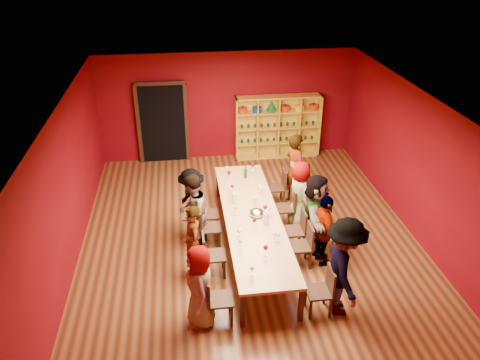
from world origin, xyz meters
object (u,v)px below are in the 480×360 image
object	(u,v)px
chair_person_left_1	(210,253)
person_left_3	(192,202)
chair_person_right_1	(304,243)
person_right_1	(324,231)
tasting_table	(252,218)
wine_bottle	(246,173)
person_right_4	(295,169)
chair_person_right_4	(279,185)
chair_person_right_3	(288,205)
chair_person_right_0	(324,288)
chair_person_left_3	(205,212)
shelving_unit	(277,124)
chair_person_left_0	(215,297)
person_left_2	(192,213)
chair_person_right_2	(298,228)
person_left_0	(200,286)
person_right_3	(300,194)
person_right_0	(344,267)
spittoon_bowl	(257,213)
person_right_2	(315,213)
chair_person_left_2	(206,225)
person_left_1	(193,243)

from	to	relation	value
chair_person_left_1	person_left_3	world-z (taller)	person_left_3
chair_person_right_1	person_right_1	xyz separation A→B (m)	(0.37, 0.00, 0.25)
tasting_table	wine_bottle	world-z (taller)	wine_bottle
person_right_4	chair_person_right_4	bearing A→B (deg)	68.79
chair_person_right_1	person_right_4	size ratio (longest dim) A/B	0.50
tasting_table	chair_person_right_3	xyz separation A→B (m)	(0.91, 0.70, -0.20)
chair_person_right_0	chair_person_left_3	bearing A→B (deg)	124.36
shelving_unit	chair_person_left_0	world-z (taller)	shelving_unit
person_left_2	chair_person_right_4	world-z (taller)	person_left_2
chair_person_left_0	chair_person_right_0	distance (m)	1.82
shelving_unit	chair_person_left_0	xyz separation A→B (m)	(-2.31, -6.28, -0.49)
shelving_unit	chair_person_left_1	world-z (taller)	shelving_unit
shelving_unit	chair_person_right_2	world-z (taller)	shelving_unit
chair_person_left_1	person_left_0	bearing A→B (deg)	-101.59
chair_person_right_1	person_right_3	distance (m)	1.46
chair_person_left_1	chair_person_right_2	size ratio (longest dim) A/B	1.00
person_left_2	person_right_3	bearing A→B (deg)	124.17
person_right_3	person_left_3	bearing A→B (deg)	82.56
chair_person_left_3	chair_person_left_0	bearing A→B (deg)	-90.00
chair_person_left_1	person_right_1	bearing A→B (deg)	1.85
chair_person_left_3	person_right_1	bearing A→B (deg)	-32.03
person_right_0	person_right_3	bearing A→B (deg)	6.69
chair_person_left_0	person_right_0	xyz separation A→B (m)	(2.13, -0.03, 0.41)
chair_person_left_3	chair_person_right_3	world-z (taller)	same
person_left_0	spittoon_bowl	bearing A→B (deg)	143.11
person_left_0	chair_person_left_1	size ratio (longest dim) A/B	1.68
chair_person_left_1	chair_person_right_0	bearing A→B (deg)	-33.83
chair_person_left_0	person_left_2	size ratio (longest dim) A/B	0.54
chair_person_right_1	spittoon_bowl	xyz separation A→B (m)	(-0.81, 0.69, 0.32)
person_left_0	person_right_4	size ratio (longest dim) A/B	0.85
person_left_3	person_right_4	world-z (taller)	person_right_4
person_right_2	spittoon_bowl	size ratio (longest dim) A/B	5.54
tasting_table	chair_person_left_3	distance (m)	1.14
chair_person_left_0	person_right_2	bearing A→B (deg)	39.57
tasting_table	chair_person_left_2	distance (m)	0.95
person_right_0	tasting_table	bearing A→B (deg)	36.73
chair_person_right_0	person_right_4	size ratio (longest dim) A/B	0.50
person_right_0	chair_person_right_2	size ratio (longest dim) A/B	2.04
person_left_3	chair_person_right_2	bearing A→B (deg)	47.58
person_left_0	chair_person_right_4	size ratio (longest dim) A/B	1.68
shelving_unit	chair_person_right_1	bearing A→B (deg)	-95.53
person_right_3	chair_person_right_4	bearing A→B (deg)	6.40
spittoon_bowl	wine_bottle	world-z (taller)	wine_bottle
tasting_table	person_right_1	size ratio (longest dim) A/B	3.00
chair_person_left_2	spittoon_bowl	bearing A→B (deg)	-9.67
chair_person_left_1	chair_person_left_2	bearing A→B (deg)	90.00
person_left_1	chair_person_left_2	world-z (taller)	person_left_1
chair_person_right_0	person_right_4	bearing A→B (deg)	84.41
person_left_0	person_left_3	world-z (taller)	person_left_3
person_right_2	spittoon_bowl	bearing A→B (deg)	101.17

